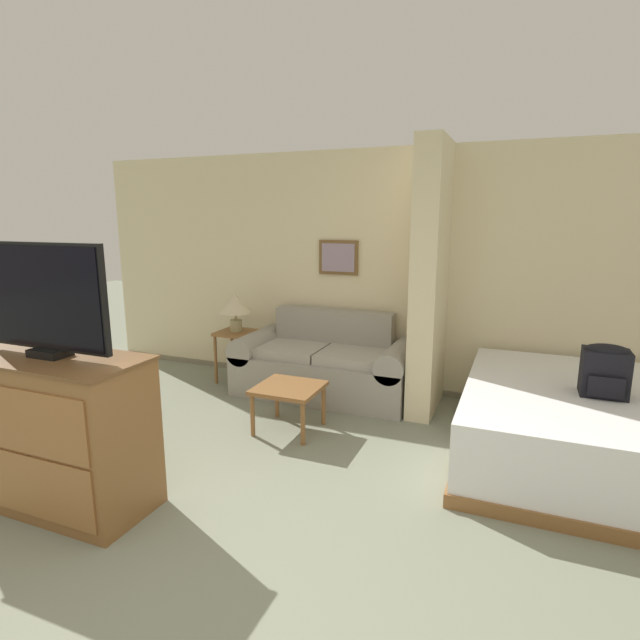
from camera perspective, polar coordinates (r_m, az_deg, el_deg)
name	(u,v)px	position (r m, az deg, el deg)	size (l,w,h in m)	color
ground_plane	(170,630)	(2.83, -16.79, -30.80)	(20.00, 20.00, 0.00)	gray
wall_back	(384,273)	(5.50, 7.28, 5.38)	(7.26, 0.16, 2.60)	beige
wall_partition_pillar	(430,280)	(4.92, 12.48, 4.51)	(0.24, 0.83, 2.60)	beige
couch	(325,365)	(5.40, 0.54, -5.16)	(1.91, 0.84, 0.88)	gray
coffee_table	(289,392)	(4.50, -3.59, -8.20)	(0.56, 0.55, 0.42)	brown
side_table	(237,341)	(5.87, -9.51, -2.34)	(0.41, 0.41, 0.60)	brown
table_lamp	(235,305)	(5.78, -9.66, 1.73)	(0.37, 0.37, 0.44)	tan
tv_dresser	(59,432)	(3.76, -27.70, -11.23)	(1.26, 0.58, 1.02)	brown
tv	(44,300)	(3.54, -29.03, 2.02)	(1.00, 0.16, 0.72)	black
bed	(575,424)	(4.46, 27.10, -10.57)	(1.68, 2.10, 0.59)	brown
backpack	(605,369)	(4.25, 29.80, -4.92)	(0.32, 0.26, 0.39)	black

